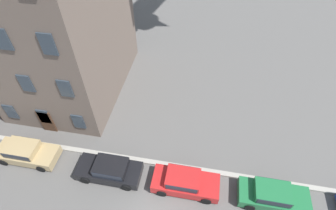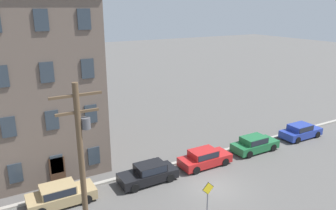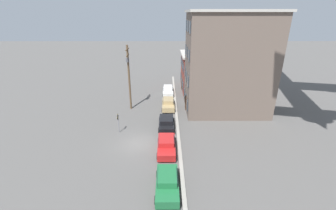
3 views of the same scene
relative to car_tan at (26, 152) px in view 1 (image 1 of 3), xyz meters
The scene contains 6 objects.
kerb_strip 10.27m from the car_tan, ahead, with size 56.00×0.36×0.16m, color #9E998E.
apartment_midblock 10.37m from the car_tan, 87.26° to the left, with size 8.79×11.83×13.84m.
car_tan is the anchor object (origin of this frame).
car_black 6.41m from the car_tan, ahead, with size 4.40×1.92×1.43m.
car_red 11.54m from the car_tan, ahead, with size 4.40×1.92×1.43m.
car_green 17.17m from the car_tan, ahead, with size 4.40×1.92×1.43m.
Camera 1 is at (1.69, -4.91, 16.80)m, focal length 28.00 mm.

